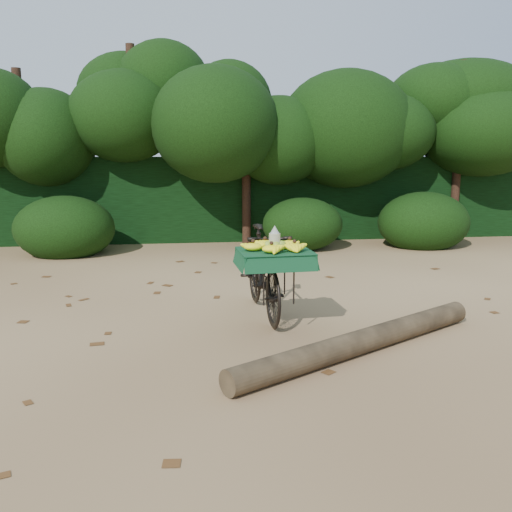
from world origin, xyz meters
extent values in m
plane|color=tan|center=(0.00, 0.00, 0.00)|extent=(80.00, 80.00, 0.00)
imported|color=black|center=(0.10, 0.03, 0.52)|extent=(0.58, 1.75, 1.04)
cube|color=black|center=(0.13, -0.57, 0.85)|extent=(0.40, 0.48, 0.03)
cube|color=#124426|center=(0.13, -0.57, 0.87)|extent=(0.78, 0.66, 0.01)
ellipsoid|color=olive|center=(0.20, -0.56, 0.92)|extent=(0.10, 0.08, 0.11)
ellipsoid|color=olive|center=(0.12, -0.51, 0.92)|extent=(0.10, 0.08, 0.11)
ellipsoid|color=olive|center=(0.06, -0.57, 0.92)|extent=(0.10, 0.08, 0.11)
ellipsoid|color=olive|center=(0.13, -0.63, 0.92)|extent=(0.10, 0.08, 0.11)
cylinder|color=#EAE5C6|center=(0.13, -0.56, 0.97)|extent=(0.12, 0.12, 0.16)
cylinder|color=brown|center=(0.86, -1.32, 0.11)|extent=(2.83, 1.80, 0.23)
cube|color=black|center=(0.00, 6.30, 0.90)|extent=(26.00, 1.80, 1.80)
camera|label=1|loc=(-0.80, -6.03, 1.85)|focal=38.00mm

